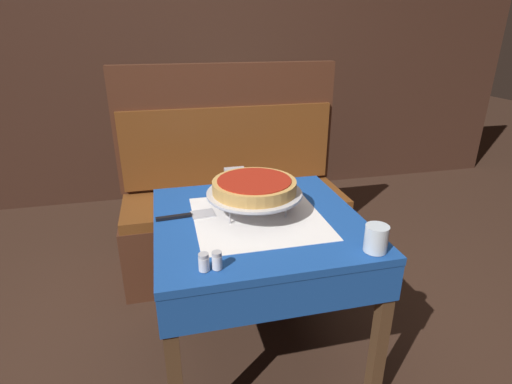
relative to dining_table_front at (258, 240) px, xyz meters
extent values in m
plane|color=#382319|center=(0.00, 0.00, -0.62)|extent=(14.00, 14.00, 0.00)
cube|color=#194799|center=(0.00, 0.00, 0.09)|extent=(0.85, 0.85, 0.03)
cube|color=white|center=(0.00, 0.00, 0.10)|extent=(0.52, 0.52, 0.00)
cube|color=#194799|center=(0.00, 0.00, 0.00)|extent=(0.84, 0.84, 0.15)
cube|color=#4C331E|center=(-0.39, -0.39, -0.27)|extent=(0.05, 0.05, 0.69)
cube|color=#4C331E|center=(0.39, -0.39, -0.27)|extent=(0.05, 0.05, 0.69)
cube|color=#4C331E|center=(-0.39, 0.39, -0.27)|extent=(0.05, 0.05, 0.69)
cube|color=#4C331E|center=(0.39, 0.39, -0.27)|extent=(0.05, 0.05, 0.69)
cube|color=#1E6B33|center=(0.29, 1.60, 0.09)|extent=(0.64, 0.64, 0.03)
cube|color=white|center=(0.29, 1.60, 0.10)|extent=(0.39, 0.39, 0.00)
cube|color=#1E6B33|center=(0.29, 1.60, 0.00)|extent=(0.63, 0.63, 0.14)
cube|color=#4C331E|center=(0.00, 1.32, -0.27)|extent=(0.05, 0.05, 0.69)
cube|color=#4C331E|center=(0.57, 1.32, -0.27)|extent=(0.05, 0.05, 0.69)
cube|color=#4C331E|center=(0.00, 1.89, -0.27)|extent=(0.05, 0.05, 0.69)
cube|color=#4C331E|center=(0.57, 1.89, -0.27)|extent=(0.05, 0.05, 0.69)
cube|color=#4C2819|center=(0.04, 0.77, -0.40)|extent=(1.36, 0.50, 0.44)
cube|color=brown|center=(0.04, 0.77, -0.15)|extent=(1.34, 0.49, 0.06)
cube|color=#4C2819|center=(0.04, 0.99, 0.26)|extent=(1.36, 0.06, 0.76)
cube|color=brown|center=(0.04, 0.94, 0.15)|extent=(1.31, 0.02, 0.49)
cube|color=#3D2319|center=(0.00, 2.11, 0.58)|extent=(6.00, 0.04, 2.40)
cylinder|color=#ADADB2|center=(-0.01, 0.17, 0.15)|extent=(0.01, 0.01, 0.08)
cylinder|color=#ADADB2|center=(-0.12, -0.03, 0.15)|extent=(0.01, 0.01, 0.08)
cylinder|color=#ADADB2|center=(0.11, -0.03, 0.15)|extent=(0.01, 0.01, 0.08)
cylinder|color=#ADADB2|center=(-0.01, 0.04, 0.18)|extent=(0.27, 0.27, 0.01)
cylinder|color=silver|center=(-0.01, 0.04, 0.19)|extent=(0.38, 0.38, 0.01)
cylinder|color=silver|center=(-0.01, 0.04, 0.20)|extent=(0.40, 0.40, 0.01)
cylinder|color=tan|center=(-0.01, 0.04, 0.23)|extent=(0.35, 0.35, 0.05)
cylinder|color=#A82314|center=(-0.01, 0.04, 0.25)|extent=(0.31, 0.31, 0.01)
cube|color=#BCBCC1|center=(-0.22, 0.08, 0.11)|extent=(0.10, 0.09, 0.00)
cube|color=black|center=(-0.34, 0.07, 0.11)|extent=(0.15, 0.03, 0.01)
cylinder|color=silver|center=(0.34, -0.35, 0.15)|extent=(0.08, 0.08, 0.10)
cylinder|color=silver|center=(-0.26, -0.34, 0.13)|extent=(0.04, 0.04, 0.05)
cylinder|color=#B7B7BC|center=(-0.26, -0.34, 0.16)|extent=(0.03, 0.03, 0.01)
cylinder|color=silver|center=(-0.22, -0.34, 0.13)|extent=(0.03, 0.03, 0.05)
cylinder|color=#B7B7BC|center=(-0.22, -0.34, 0.16)|extent=(0.03, 0.03, 0.01)
cube|color=#B2B2B7|center=(-0.03, 0.38, 0.15)|extent=(0.10, 0.05, 0.09)
cube|color=black|center=(0.22, 1.58, 0.12)|extent=(0.14, 0.14, 0.03)
cylinder|color=black|center=(0.22, 1.58, 0.20)|extent=(0.01, 0.01, 0.13)
cylinder|color=white|center=(0.22, 1.62, 0.19)|extent=(0.04, 0.04, 0.10)
cylinder|color=#99194C|center=(0.22, 1.53, 0.19)|extent=(0.04, 0.04, 0.10)
camera|label=1|loc=(-0.35, -1.44, 0.83)|focal=28.00mm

